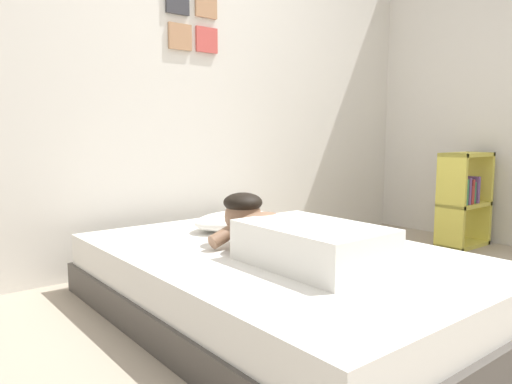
# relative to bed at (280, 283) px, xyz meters

# --- Properties ---
(ground_plane) EXTENTS (12.76, 12.76, 0.00)m
(ground_plane) POSITION_rel_bed_xyz_m (0.24, -0.42, -0.16)
(ground_plane) COLOR tan
(back_wall) EXTENTS (4.38, 0.12, 2.50)m
(back_wall) POSITION_rel_bed_xyz_m (0.24, 1.24, 1.09)
(back_wall) COLOR silver
(back_wall) RESTS_ON ground
(bed) EXTENTS (1.40, 2.09, 0.33)m
(bed) POSITION_rel_bed_xyz_m (0.00, 0.00, 0.00)
(bed) COLOR #4C4742
(bed) RESTS_ON ground
(pillow) EXTENTS (0.52, 0.32, 0.11)m
(pillow) POSITION_rel_bed_xyz_m (0.12, 0.55, 0.22)
(pillow) COLOR white
(pillow) RESTS_ON bed
(person_lying) EXTENTS (0.43, 0.92, 0.27)m
(person_lying) POSITION_rel_bed_xyz_m (-0.07, -0.15, 0.27)
(person_lying) COLOR white
(person_lying) RESTS_ON bed
(coffee_cup) EXTENTS (0.12, 0.09, 0.07)m
(coffee_cup) POSITION_rel_bed_xyz_m (0.20, 0.51, 0.21)
(coffee_cup) COLOR teal
(coffee_cup) RESTS_ON bed
(cell_phone) EXTENTS (0.07, 0.14, 0.01)m
(cell_phone) POSITION_rel_bed_xyz_m (0.30, -0.29, 0.17)
(cell_phone) COLOR black
(cell_phone) RESTS_ON bed
(bookshelf) EXTENTS (0.45, 0.24, 0.75)m
(bookshelf) POSITION_rel_bed_xyz_m (2.12, 0.20, 0.23)
(bookshelf) COLOR #D8CC4C
(bookshelf) RESTS_ON ground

